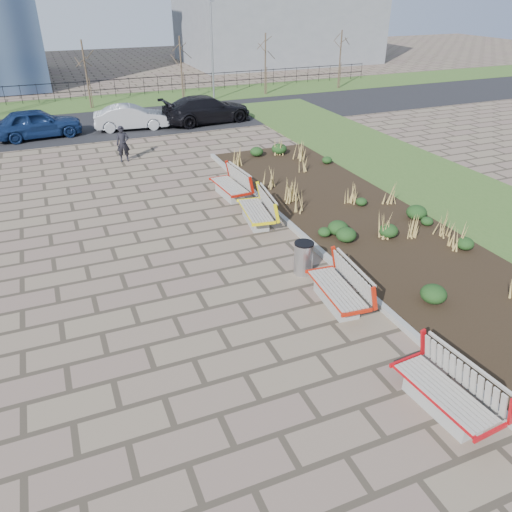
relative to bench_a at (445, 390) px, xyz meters
name	(u,v)px	position (x,y,z in m)	size (l,w,h in m)	color
ground	(245,374)	(-3.00, 2.31, -0.50)	(120.00, 120.00, 0.00)	#6D5F4B
planting_bed	(367,225)	(3.25, 7.31, -0.45)	(4.50, 18.00, 0.10)	black
planting_curb	(303,236)	(0.92, 7.31, -0.42)	(0.16, 18.00, 0.15)	gray
grass_verge_near	(479,204)	(8.00, 7.31, -0.48)	(5.00, 38.00, 0.04)	#33511E
grass_verge_far	(89,104)	(-3.00, 30.31, -0.48)	(80.00, 5.00, 0.04)	#33511E
road	(101,125)	(-3.00, 24.31, -0.49)	(80.00, 7.00, 0.02)	black
bench_a	(445,390)	(0.00, 0.00, 0.00)	(0.90, 2.10, 1.00)	red
bench_b	(337,287)	(0.00, 3.79, 0.00)	(0.90, 2.10, 1.00)	red
bench_c	(255,209)	(0.00, 8.96, 0.00)	(0.90, 2.10, 1.00)	#FFEA0D
bench_d	(229,184)	(0.00, 11.46, 0.00)	(0.90, 2.10, 1.00)	#B1180B
litter_bin	(303,258)	(-0.05, 5.45, -0.05)	(0.51, 0.51, 0.91)	#B2B2B7
pedestrian	(123,144)	(-2.87, 17.23, 0.28)	(0.57, 0.37, 1.56)	black
car_blue	(37,123)	(-6.25, 22.75, 0.25)	(1.73, 4.30, 1.47)	#11234C
car_silver	(131,117)	(-1.54, 22.64, 0.16)	(1.35, 3.88, 1.28)	#94969B
car_black	(207,109)	(2.65, 22.47, 0.26)	(2.07, 5.09, 1.48)	black
tree_c	(86,75)	(-3.00, 28.81, 1.54)	(1.40, 1.40, 4.00)	#4C3D2D
tree_d	(181,69)	(3.00, 28.81, 1.54)	(1.40, 1.40, 4.00)	#4C3D2D
tree_e	(265,64)	(9.00, 28.81, 1.54)	(1.40, 1.40, 4.00)	#4C3D2D
tree_f	(340,60)	(15.00, 28.81, 1.54)	(1.40, 1.40, 4.00)	#4C3D2D
lamp_east	(212,52)	(5.00, 28.31, 2.54)	(0.24, 0.60, 6.00)	gray
railing_fence	(85,90)	(-3.00, 31.81, 0.14)	(44.00, 0.10, 1.20)	black
building_grey	(277,6)	(17.00, 44.31, 4.50)	(18.00, 12.00, 10.00)	slate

